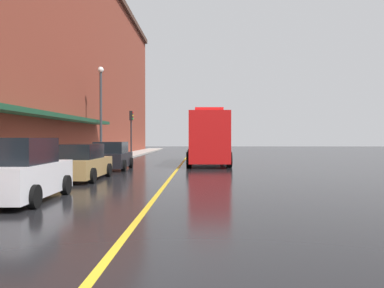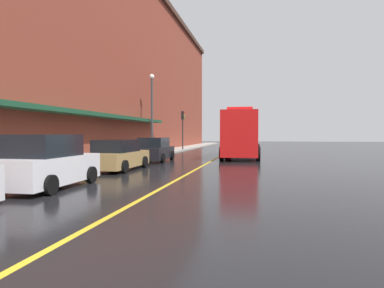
# 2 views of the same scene
# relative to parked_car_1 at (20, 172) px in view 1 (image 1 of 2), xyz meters

# --- Properties ---
(ground_plane) EXTENTS (112.00, 112.00, 0.00)m
(ground_plane) POSITION_rel_parked_car_1_xyz_m (3.93, 19.06, -0.87)
(ground_plane) COLOR black
(sidewalk_left) EXTENTS (2.40, 70.00, 0.15)m
(sidewalk_left) POSITION_rel_parked_car_1_xyz_m (-2.27, 19.06, -0.79)
(sidewalk_left) COLOR #ADA8A0
(sidewalk_left) RESTS_ON ground
(lane_center_stripe) EXTENTS (0.16, 70.00, 0.01)m
(lane_center_stripe) POSITION_rel_parked_car_1_xyz_m (3.93, 19.06, -0.87)
(lane_center_stripe) COLOR gold
(lane_center_stripe) RESTS_ON ground
(parked_car_1) EXTENTS (2.15, 4.26, 1.88)m
(parked_car_1) POSITION_rel_parked_car_1_xyz_m (0.00, 0.00, 0.00)
(parked_car_1) COLOR silver
(parked_car_1) RESTS_ON ground
(parked_car_2) EXTENTS (2.09, 4.48, 1.59)m
(parked_car_2) POSITION_rel_parked_car_1_xyz_m (-0.05, 5.89, -0.12)
(parked_car_2) COLOR #A5844C
(parked_car_2) RESTS_ON ground
(parked_car_3) EXTENTS (2.15, 4.25, 1.64)m
(parked_car_3) POSITION_rel_parked_car_1_xyz_m (0.07, 11.60, -0.10)
(parked_car_3) COLOR black
(parked_car_3) RESTS_ON ground
(fire_truck) EXTENTS (2.98, 9.44, 3.77)m
(fire_truck) POSITION_rel_parked_car_1_xyz_m (5.79, 16.45, 0.93)
(fire_truck) COLOR red
(fire_truck) RESTS_ON ground
(parking_meter_0) EXTENTS (0.14, 0.18, 1.33)m
(parking_meter_0) POSITION_rel_parked_car_1_xyz_m (-1.42, 9.87, 0.19)
(parking_meter_0) COLOR #4C4C51
(parking_meter_0) RESTS_ON sidewalk_left
(parking_meter_1) EXTENTS (0.14, 0.18, 1.33)m
(parking_meter_1) POSITION_rel_parked_car_1_xyz_m (-1.42, 3.20, 0.19)
(parking_meter_1) COLOR #4C4C51
(parking_meter_1) RESTS_ON sidewalk_left
(street_lamp_left) EXTENTS (0.44, 0.44, 6.94)m
(street_lamp_left) POSITION_rel_parked_car_1_xyz_m (-2.02, 17.24, 3.53)
(street_lamp_left) COLOR #33383D
(street_lamp_left) RESTS_ON sidewalk_left
(traffic_light_near) EXTENTS (0.38, 0.36, 4.30)m
(traffic_light_near) POSITION_rel_parked_car_1_xyz_m (-1.36, 26.01, 2.29)
(traffic_light_near) COLOR #232326
(traffic_light_near) RESTS_ON sidewalk_left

